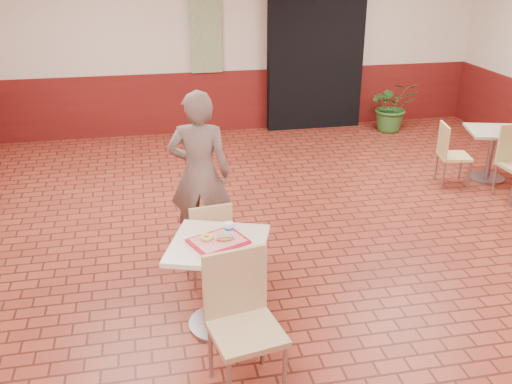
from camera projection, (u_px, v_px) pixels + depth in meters
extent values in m
cube|color=maroon|center=(340.00, 283.00, 5.30)|extent=(8.00, 10.00, 0.01)
cube|color=beige|center=(243.00, 39.00, 9.20)|extent=(8.00, 0.01, 3.00)
cube|color=#5E1312|center=(243.00, 100.00, 9.58)|extent=(8.00, 0.04, 1.00)
cube|color=black|center=(315.00, 63.00, 9.47)|extent=(1.60, 0.22, 2.20)
cube|color=gray|center=(206.00, 34.00, 9.00)|extent=(0.50, 0.03, 1.20)
cube|color=beige|center=(218.00, 245.00, 4.41)|extent=(0.73, 0.73, 0.04)
cylinder|color=gray|center=(220.00, 287.00, 4.57)|extent=(0.08, 0.08, 0.73)
cylinder|color=gray|center=(221.00, 323.00, 4.70)|extent=(0.53, 0.53, 0.03)
cube|color=tan|center=(247.00, 333.00, 3.85)|extent=(0.54, 0.54, 0.04)
cube|color=tan|center=(235.00, 282.00, 3.92)|extent=(0.46, 0.12, 0.51)
cylinder|color=gray|center=(285.00, 373.00, 3.85)|extent=(0.03, 0.03, 0.45)
cylinder|color=gray|center=(211.00, 352.00, 4.05)|extent=(0.03, 0.03, 0.45)
cylinder|color=gray|center=(262.00, 338.00, 4.19)|extent=(0.03, 0.03, 0.45)
cube|color=#D6B580|center=(207.00, 242.00, 5.21)|extent=(0.43, 0.43, 0.04)
cube|color=#D6B580|center=(211.00, 228.00, 4.97)|extent=(0.38, 0.07, 0.42)
cylinder|color=gray|center=(220.00, 251.00, 5.48)|extent=(0.03, 0.03, 0.37)
cylinder|color=gray|center=(187.00, 256.00, 5.38)|extent=(0.03, 0.03, 0.37)
cylinder|color=gray|center=(230.00, 267.00, 5.19)|extent=(0.03, 0.03, 0.37)
cylinder|color=gray|center=(195.00, 273.00, 5.10)|extent=(0.03, 0.03, 0.37)
imported|color=#735F59|center=(200.00, 174.00, 5.55)|extent=(0.68, 0.52, 1.67)
cube|color=red|center=(218.00, 241.00, 4.40)|extent=(0.41, 0.32, 0.02)
cube|color=#E18585|center=(218.00, 240.00, 4.40)|extent=(0.36, 0.27, 0.00)
torus|color=#E0C351|center=(207.00, 237.00, 4.40)|extent=(0.11, 0.11, 0.03)
ellipsoid|color=gold|center=(225.00, 238.00, 4.38)|extent=(0.13, 0.07, 0.03)
cube|color=beige|center=(225.00, 236.00, 4.38)|extent=(0.12, 0.06, 0.01)
ellipsoid|color=#A63D17|center=(218.00, 240.00, 4.38)|extent=(0.03, 0.03, 0.02)
cylinder|color=white|center=(229.00, 228.00, 4.47)|extent=(0.07, 0.07, 0.10)
cylinder|color=blue|center=(229.00, 228.00, 4.47)|extent=(0.08, 0.08, 0.02)
cube|color=#B3AD90|center=(494.00, 131.00, 7.42)|extent=(0.64, 0.64, 0.04)
cylinder|color=gray|center=(490.00, 156.00, 7.55)|extent=(0.07, 0.07, 0.64)
cylinder|color=gray|center=(486.00, 178.00, 7.68)|extent=(0.47, 0.47, 0.03)
cube|color=#E9D88C|center=(454.00, 156.00, 7.36)|extent=(0.44, 0.44, 0.04)
cube|color=#E9D88C|center=(443.00, 140.00, 7.27)|extent=(0.10, 0.37, 0.41)
cylinder|color=gray|center=(469.00, 175.00, 7.29)|extent=(0.03, 0.03, 0.37)
cylinder|color=gray|center=(460.00, 166.00, 7.59)|extent=(0.03, 0.03, 0.37)
cylinder|color=gray|center=(444.00, 175.00, 7.29)|extent=(0.03, 0.03, 0.37)
cylinder|color=gray|center=(436.00, 166.00, 7.59)|extent=(0.03, 0.03, 0.37)
cylinder|color=gray|center=(512.00, 191.00, 6.77)|extent=(0.03, 0.03, 0.41)
cylinder|color=gray|center=(495.00, 180.00, 7.10)|extent=(0.03, 0.03, 0.41)
imported|color=#336B2A|center=(392.00, 106.00, 9.54)|extent=(0.83, 0.75, 0.85)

